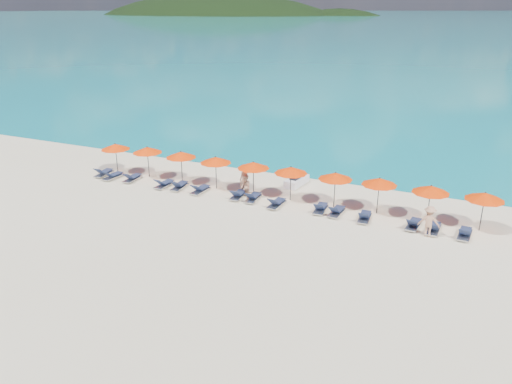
% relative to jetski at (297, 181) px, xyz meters
% --- Properties ---
extents(ground, '(1400.00, 1400.00, 0.00)m').
position_rel_jetski_xyz_m(ground, '(-0.68, -8.27, -0.33)').
color(ground, beige).
extents(sea, '(1600.00, 1300.00, 0.01)m').
position_rel_jetski_xyz_m(sea, '(-0.68, 651.73, -0.33)').
color(sea, '#1FA9B2').
rests_on(sea, ground).
extents(headland_main, '(374.00, 242.00, 126.50)m').
position_rel_jetski_xyz_m(headland_main, '(-300.68, 531.73, -38.33)').
color(headland_main, black).
rests_on(headland_main, ground).
extents(headland_small, '(162.00, 126.00, 85.50)m').
position_rel_jetski_xyz_m(headland_small, '(-150.68, 551.73, -35.33)').
color(headland_small, black).
rests_on(headland_small, ground).
extents(jetski, '(1.13, 2.36, 0.81)m').
position_rel_jetski_xyz_m(jetski, '(0.00, 0.00, 0.00)').
color(jetski, white).
rests_on(jetski, ground).
extents(beachgoer_a, '(0.68, 0.46, 1.82)m').
position_rel_jetski_xyz_m(beachgoer_a, '(-2.57, -2.96, 0.58)').
color(beachgoer_a, tan).
rests_on(beachgoer_a, ground).
extents(beachgoer_b, '(0.82, 0.78, 1.49)m').
position_rel_jetski_xyz_m(beachgoer_b, '(-2.19, -3.57, 0.41)').
color(beachgoer_b, tan).
rests_on(beachgoer_b, ground).
extents(beachgoer_c, '(1.14, 0.56, 1.74)m').
position_rel_jetski_xyz_m(beachgoer_c, '(9.22, -4.69, 0.54)').
color(beachgoer_c, tan).
rests_on(beachgoer_c, ground).
extents(umbrella_0, '(2.10, 2.10, 2.28)m').
position_rel_jetski_xyz_m(umbrella_0, '(-13.01, -2.94, 1.68)').
color(umbrella_0, black).
rests_on(umbrella_0, ground).
extents(umbrella_1, '(2.10, 2.10, 2.28)m').
position_rel_jetski_xyz_m(umbrella_1, '(-10.37, -2.69, 1.68)').
color(umbrella_1, black).
rests_on(umbrella_1, ground).
extents(umbrella_2, '(2.10, 2.10, 2.28)m').
position_rel_jetski_xyz_m(umbrella_2, '(-7.53, -2.71, 1.68)').
color(umbrella_2, black).
rests_on(umbrella_2, ground).
extents(umbrella_3, '(2.10, 2.10, 2.28)m').
position_rel_jetski_xyz_m(umbrella_3, '(-4.74, -2.82, 1.68)').
color(umbrella_3, black).
rests_on(umbrella_3, ground).
extents(umbrella_4, '(2.10, 2.10, 2.28)m').
position_rel_jetski_xyz_m(umbrella_4, '(-1.97, -2.84, 1.68)').
color(umbrella_4, black).
rests_on(umbrella_4, ground).
extents(umbrella_5, '(2.10, 2.10, 2.28)m').
position_rel_jetski_xyz_m(umbrella_5, '(0.59, -2.79, 1.68)').
color(umbrella_5, black).
rests_on(umbrella_5, ground).
extents(umbrella_6, '(2.10, 2.10, 2.28)m').
position_rel_jetski_xyz_m(umbrella_6, '(3.45, -2.75, 1.68)').
color(umbrella_6, black).
rests_on(umbrella_6, ground).
extents(umbrella_7, '(2.10, 2.10, 2.28)m').
position_rel_jetski_xyz_m(umbrella_7, '(6.08, -2.66, 1.68)').
color(umbrella_7, black).
rests_on(umbrella_7, ground).
extents(umbrella_8, '(2.10, 2.10, 2.28)m').
position_rel_jetski_xyz_m(umbrella_8, '(8.96, -2.78, 1.68)').
color(umbrella_8, black).
rests_on(umbrella_8, ground).
extents(umbrella_9, '(2.10, 2.10, 2.28)m').
position_rel_jetski_xyz_m(umbrella_9, '(11.75, -2.73, 1.68)').
color(umbrella_9, black).
rests_on(umbrella_9, ground).
extents(lounger_0, '(0.77, 1.75, 0.66)m').
position_rel_jetski_xyz_m(lounger_0, '(-13.52, -3.88, -0.10)').
color(lounger_0, silver).
rests_on(lounger_0, ground).
extents(lounger_1, '(0.74, 1.74, 0.66)m').
position_rel_jetski_xyz_m(lounger_1, '(-12.46, -4.16, -0.10)').
color(lounger_1, silver).
rests_on(lounger_1, ground).
extents(lounger_2, '(0.73, 1.74, 0.66)m').
position_rel_jetski_xyz_m(lounger_2, '(-10.90, -3.96, -0.10)').
color(lounger_2, silver).
rests_on(lounger_2, ground).
extents(lounger_3, '(0.72, 1.73, 0.66)m').
position_rel_jetski_xyz_m(lounger_3, '(-8.11, -4.09, -0.10)').
color(lounger_3, silver).
rests_on(lounger_3, ground).
extents(lounger_4, '(0.79, 1.76, 0.66)m').
position_rel_jetski_xyz_m(lounger_4, '(-6.97, -3.98, -0.10)').
color(lounger_4, silver).
rests_on(lounger_4, ground).
extents(lounger_5, '(0.70, 1.73, 0.66)m').
position_rel_jetski_xyz_m(lounger_5, '(-5.31, -4.02, -0.10)').
color(lounger_5, silver).
rests_on(lounger_5, ground).
extents(lounger_6, '(0.73, 1.74, 0.66)m').
position_rel_jetski_xyz_m(lounger_6, '(-2.59, -3.88, -0.10)').
color(lounger_6, silver).
rests_on(lounger_6, ground).
extents(lounger_7, '(0.71, 1.73, 0.66)m').
position_rel_jetski_xyz_m(lounger_7, '(-1.53, -3.88, -0.10)').
color(lounger_7, silver).
rests_on(lounger_7, ground).
extents(lounger_8, '(0.74, 1.74, 0.66)m').
position_rel_jetski_xyz_m(lounger_8, '(0.22, -4.18, -0.10)').
color(lounger_8, silver).
rests_on(lounger_8, ground).
extents(lounger_9, '(0.75, 1.74, 0.66)m').
position_rel_jetski_xyz_m(lounger_9, '(2.94, -3.83, -0.10)').
color(lounger_9, silver).
rests_on(lounger_9, ground).
extents(lounger_10, '(0.72, 1.73, 0.66)m').
position_rel_jetski_xyz_m(lounger_10, '(3.95, -3.90, -0.10)').
color(lounger_10, silver).
rests_on(lounger_10, ground).
extents(lounger_11, '(0.75, 1.74, 0.66)m').
position_rel_jetski_xyz_m(lounger_11, '(5.65, -4.02, -0.10)').
color(lounger_11, silver).
rests_on(lounger_11, ground).
extents(lounger_12, '(0.77, 1.75, 0.66)m').
position_rel_jetski_xyz_m(lounger_12, '(8.38, -3.90, -0.10)').
color(lounger_12, silver).
rests_on(lounger_12, ground).
extents(lounger_13, '(0.70, 1.73, 0.66)m').
position_rel_jetski_xyz_m(lounger_13, '(9.45, -4.03, -0.10)').
color(lounger_13, silver).
rests_on(lounger_13, ground).
extents(lounger_14, '(0.73, 1.74, 0.66)m').
position_rel_jetski_xyz_m(lounger_14, '(11.05, -4.02, -0.10)').
color(lounger_14, silver).
rests_on(lounger_14, ground).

